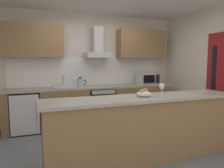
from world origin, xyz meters
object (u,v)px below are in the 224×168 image
Objects in this scene: refrigerator at (25,112)px; fruit_bowl at (144,94)px; wine_glass at (162,87)px; sink at (64,86)px; microwave at (147,78)px; kettle at (80,83)px; oven at (100,105)px; range_hood at (98,48)px.

refrigerator is 2.65m from fruit_bowl.
sink is at bearing 122.45° from wine_glass.
microwave is 1.72m from kettle.
oven is 0.95m from sink.
fruit_bowl reaches higher than oven.
range_hood is (0.47, 0.16, 0.78)m from kettle.
microwave is 1.00× the size of sink.
oven is 1.63m from refrigerator.
range_hood is at bearing 91.44° from fruit_bowl.
oven is at bearing 101.88° from wine_glass.
fruit_bowl is (-1.20, -1.94, -0.05)m from microwave.
range_hood reaches higher than fruit_bowl.
refrigerator is at bearing 130.49° from fruit_bowl.
wine_glass is (2.03, -1.91, 0.66)m from refrigerator.
microwave is (2.88, -0.03, 0.62)m from refrigerator.
kettle is (1.16, -0.03, 0.58)m from refrigerator.
kettle is (-1.72, -0.01, -0.04)m from microwave.
microwave reaches higher than kettle.
fruit_bowl is at bearing -66.20° from sink.
wine_glass is 0.36m from fruit_bowl.
fruit_bowl is (0.05, -2.10, -0.79)m from range_hood.
sink is at bearing 113.80° from fruit_bowl.
sink reaches higher than fruit_bowl.
sink is at bearing 178.93° from microwave.
microwave is at bearing 65.72° from wine_glass.
sink is 2.81× the size of wine_glass.
fruit_bowl is at bearing -88.46° from oven.
range_hood is (0.82, 0.12, 0.86)m from sink.
range_hood reaches higher than refrigerator.
microwave reaches higher than wine_glass.
wine_glass is at bearing -43.27° from refrigerator.
sink reaches higher than refrigerator.
sink reaches higher than wine_glass.
range_hood is at bearing 90.00° from oven.
kettle is 1.62× the size of wine_glass.
wine_glass is (0.40, -1.91, 0.62)m from oven.
wine_glass is at bearing -65.10° from kettle.
sink is at bearing -171.79° from range_hood.
refrigerator is 4.78× the size of wine_glass.
refrigerator is 1.18× the size of range_hood.
oven is 2.05m from fruit_bowl.
kettle is at bearing 105.11° from fruit_bowl.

